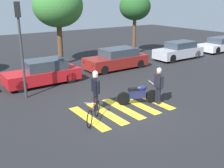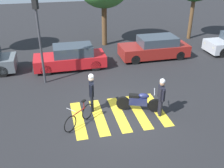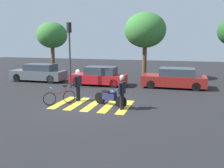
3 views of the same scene
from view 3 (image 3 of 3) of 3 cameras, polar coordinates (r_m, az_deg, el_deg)
ground_plane at (r=13.43m, az=-4.44°, el=-4.78°), size 60.00×60.00×0.00m
police_motorcycle at (r=13.10m, az=-0.44°, el=-3.08°), size 1.95×0.98×1.03m
leaning_bicycle at (r=13.70m, az=-12.03°, el=-3.01°), size 1.34×1.23×1.01m
officer_on_foot at (r=14.10m, az=-7.91°, el=0.28°), size 0.27×0.67×1.82m
officer_by_motorcycle at (r=12.27m, az=2.34°, el=-1.33°), size 0.28×0.66×1.76m
crosswalk_stripes at (r=13.43m, az=-4.44°, el=-4.76°), size 4.05×2.80×0.01m
car_grey_coupe at (r=21.68m, az=-16.55°, el=2.47°), size 4.58×1.70×1.47m
car_red_convertible at (r=18.99m, az=-3.04°, el=1.76°), size 4.28×1.66×1.44m
car_maroon_wagon at (r=18.50m, az=14.23°, el=1.26°), size 4.55×1.84×1.45m
traffic_light_pole at (r=17.83m, az=-9.78°, el=8.88°), size 0.32×0.36×4.65m
street_tree_near at (r=24.86m, az=-13.73°, el=10.88°), size 2.93×2.93×5.16m
street_tree_mid at (r=21.96m, az=7.70°, el=12.23°), size 3.59×3.59×5.82m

